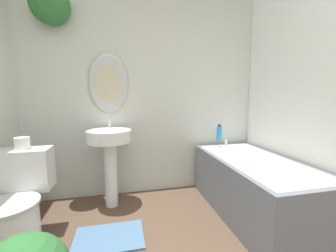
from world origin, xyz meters
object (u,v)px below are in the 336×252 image
at_px(toilet, 17,207).
at_px(pedestal_sink, 110,149).
at_px(shampoo_bottle, 219,133).
at_px(bathtub, 254,186).
at_px(toilet_paper_roll, 22,143).

xyz_separation_m(toilet, pedestal_sink, (0.67, 0.52, 0.29)).
bearing_deg(shampoo_bottle, bathtub, -79.40).
distance_m(pedestal_sink, shampoo_bottle, 1.32).
xyz_separation_m(shampoo_bottle, toilet_paper_roll, (-1.98, -0.43, 0.07)).
height_order(bathtub, shampoo_bottle, shampoo_bottle).
height_order(toilet, pedestal_sink, pedestal_sink).
bearing_deg(bathtub, toilet, -179.10).
bearing_deg(pedestal_sink, shampoo_bottle, 4.35).
bearing_deg(bathtub, toilet_paper_roll, 175.71).
relative_size(bathtub, shampoo_bottle, 6.94).
relative_size(shampoo_bottle, toilet_paper_roll, 1.85).
relative_size(toilet, pedestal_sink, 0.80).
xyz_separation_m(toilet, shampoo_bottle, (1.98, 0.62, 0.40)).
relative_size(bathtub, toilet_paper_roll, 12.86).
bearing_deg(toilet, bathtub, 0.90).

